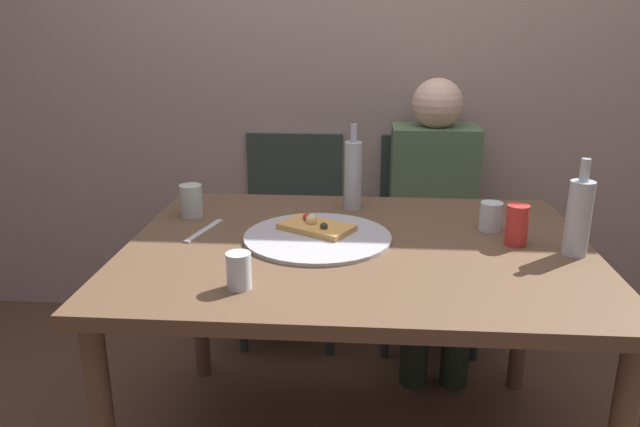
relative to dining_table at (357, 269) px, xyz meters
name	(u,v)px	position (x,y,z in m)	size (l,w,h in m)	color
back_wall	(364,42)	(0.00, 1.09, 0.62)	(6.00, 0.10, 2.60)	gray
dining_table	(357,269)	(0.00, 0.00, 0.00)	(1.38, 1.02, 0.76)	brown
pizza_tray	(318,237)	(-0.12, 0.04, 0.08)	(0.45, 0.45, 0.01)	#ADADB2
pizza_slice_last	(316,226)	(-0.13, 0.09, 0.10)	(0.26, 0.22, 0.05)	tan
wine_bottle	(579,217)	(0.62, -0.04, 0.19)	(0.07, 0.07, 0.28)	#B2BCC1
beer_bottle	(353,174)	(-0.03, 0.36, 0.20)	(0.06, 0.06, 0.30)	#B2BCC1
tumbler_near	(491,216)	(0.42, 0.16, 0.12)	(0.07, 0.07, 0.09)	silver
tumbler_far	(239,271)	(-0.29, -0.33, 0.13)	(0.06, 0.06, 0.09)	silver
wine_glass	(191,201)	(-0.57, 0.23, 0.13)	(0.08, 0.08, 0.11)	#B7C6BC
soda_can	(517,225)	(0.47, 0.04, 0.14)	(0.07, 0.07, 0.12)	red
table_knife	(204,231)	(-0.49, 0.08, 0.08)	(0.22, 0.02, 0.01)	#B7B7BC
chair_left	(293,222)	(-0.31, 0.91, -0.17)	(0.44, 0.44, 0.90)	#2D3833
chair_right	(429,225)	(0.31, 0.91, -0.17)	(0.44, 0.44, 0.90)	#2D3833
guest_in_sweater	(434,208)	(0.31, 0.76, -0.04)	(0.36, 0.56, 1.17)	#4C6B47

